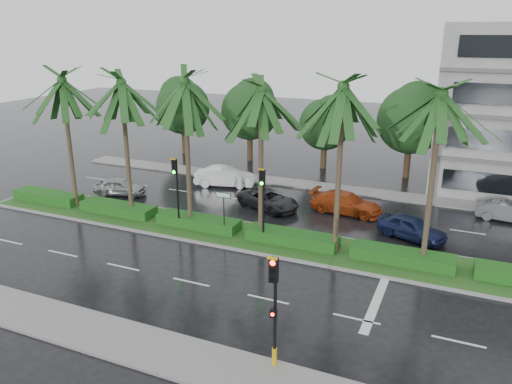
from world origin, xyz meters
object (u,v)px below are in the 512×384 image
at_px(street_sign, 224,203).
at_px(signal_median_left, 176,183).
at_px(car_grey, 508,212).
at_px(car_white, 225,177).
at_px(car_darkgrey, 269,200).
at_px(car_silver, 120,187).
at_px(car_red, 346,203).
at_px(signal_near, 274,308).
at_px(car_blue, 412,228).

bearing_deg(street_sign, signal_median_left, -176.53).
relative_size(street_sign, car_grey, 0.70).
height_order(signal_median_left, car_grey, signal_median_left).
distance_m(signal_median_left, car_white, 9.49).
bearing_deg(car_darkgrey, car_white, 78.06).
height_order(street_sign, car_silver, street_sign).
xyz_separation_m(car_silver, car_darkgrey, (11.00, 1.68, -0.01)).
xyz_separation_m(street_sign, car_white, (-4.50, 8.92, -1.37)).
bearing_deg(car_darkgrey, car_red, -54.28).
bearing_deg(signal_near, car_grey, 66.98).
bearing_deg(car_red, car_silver, 105.43).
height_order(street_sign, car_blue, street_sign).
height_order(car_silver, car_blue, car_blue).
height_order(car_darkgrey, car_red, car_red).
xyz_separation_m(signal_near, car_blue, (3.00, 14.01, -1.82)).
distance_m(car_darkgrey, car_grey, 15.21).
relative_size(street_sign, car_blue, 0.65).
distance_m(street_sign, car_silver, 11.31).
bearing_deg(car_silver, car_darkgrey, -96.15).
bearing_deg(car_silver, car_white, -65.06).
distance_m(car_red, car_grey, 10.05).
height_order(signal_near, car_grey, signal_near).
xyz_separation_m(car_darkgrey, car_red, (5.00, 1.26, 0.06)).
bearing_deg(car_silver, car_grey, -92.67).
xyz_separation_m(street_sign, car_grey, (15.21, 9.46, -1.51)).
bearing_deg(car_red, car_blue, -116.05).
bearing_deg(signal_median_left, signal_near, -44.09).
relative_size(car_red, car_grey, 1.27).
relative_size(car_white, car_blue, 1.14).
xyz_separation_m(car_silver, car_blue, (20.50, 0.22, 0.05)).
xyz_separation_m(signal_median_left, street_sign, (3.00, 0.18, -0.87)).
bearing_deg(car_red, signal_near, -169.83).
bearing_deg(car_white, car_blue, -124.12).
relative_size(street_sign, car_red, 0.55).
bearing_deg(signal_near, car_blue, 77.92).
distance_m(car_red, car_blue, 5.26).
distance_m(signal_near, car_silver, 22.36).
height_order(street_sign, car_darkgrey, street_sign).
height_order(signal_median_left, car_red, signal_median_left).
bearing_deg(car_grey, car_blue, 141.01).
height_order(signal_near, car_white, signal_near).
distance_m(car_white, car_blue, 15.27).
relative_size(car_blue, car_grey, 1.07).
relative_size(signal_near, car_red, 0.92).
height_order(signal_near, car_darkgrey, signal_near).
relative_size(signal_median_left, car_darkgrey, 0.97).
xyz_separation_m(signal_median_left, car_darkgrey, (3.50, 5.78, -2.37)).
height_order(car_darkgrey, car_blue, car_blue).
bearing_deg(signal_median_left, street_sign, 3.47).
height_order(signal_near, car_silver, signal_near).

